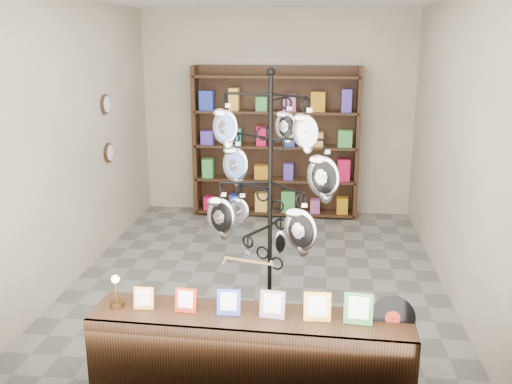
{
  "coord_description": "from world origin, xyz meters",
  "views": [
    {
      "loc": [
        0.61,
        -5.93,
        2.58
      ],
      "look_at": [
        0.07,
        -1.0,
        1.24
      ],
      "focal_mm": 40.0,
      "sensor_mm": 36.0,
      "label": 1
    }
  ],
  "objects": [
    {
      "name": "room_envelope",
      "position": [
        0.0,
        0.0,
        1.85
      ],
      "size": [
        5.0,
        5.0,
        5.0
      ],
      "color": "#C2B59C",
      "rests_on": "ground"
    },
    {
      "name": "display_tree",
      "position": [
        0.21,
        -1.12,
        1.36
      ],
      "size": [
        1.26,
        1.26,
        2.35
      ],
      "rotation": [
        0.0,
        0.0,
        -0.35
      ],
      "color": "black",
      "rests_on": "ground"
    },
    {
      "name": "ground",
      "position": [
        0.0,
        0.0,
        0.0
      ],
      "size": [
        5.0,
        5.0,
        0.0
      ],
      "primitive_type": "plane",
      "color": "slate",
      "rests_on": "ground"
    },
    {
      "name": "front_shelf",
      "position": [
        0.15,
        -2.12,
        0.3
      ],
      "size": [
        2.41,
        0.57,
        0.85
      ],
      "rotation": [
        0.0,
        0.0,
        -0.04
      ],
      "color": "black",
      "rests_on": "ground"
    },
    {
      "name": "wall_clocks",
      "position": [
        -1.97,
        0.8,
        1.5
      ],
      "size": [
        0.03,
        0.24,
        0.84
      ],
      "color": "black",
      "rests_on": "ground"
    },
    {
      "name": "back_shelving",
      "position": [
        0.0,
        2.3,
        1.03
      ],
      "size": [
        2.42,
        0.36,
        2.2
      ],
      "color": "black",
      "rests_on": "ground"
    }
  ]
}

